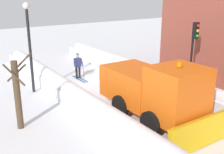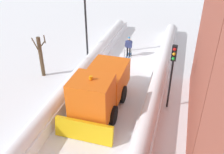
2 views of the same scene
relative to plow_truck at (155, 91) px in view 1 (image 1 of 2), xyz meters
name	(u,v)px [view 1 (image 1 of 2)]	position (x,y,z in m)	size (l,w,h in m)	color
ground_plane	(217,149)	(-0.34, 3.32, -1.48)	(80.00, 80.00, 0.00)	white
plow_truck	(155,91)	(0.00, 0.00, 0.00)	(3.20, 5.98, 3.12)	orange
skier	(78,64)	(0.04, -7.77, -0.48)	(0.62, 1.80, 1.81)	black
traffic_light_pole	(194,45)	(-3.95, -1.27, 1.50)	(0.28, 0.42, 4.23)	black
street_lamp	(29,37)	(3.52, -6.83, 1.85)	(0.40, 0.40, 5.27)	black
bare_tree_near	(17,93)	(5.48, -2.69, 0.17)	(1.21, 1.27, 3.43)	#4E3C29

